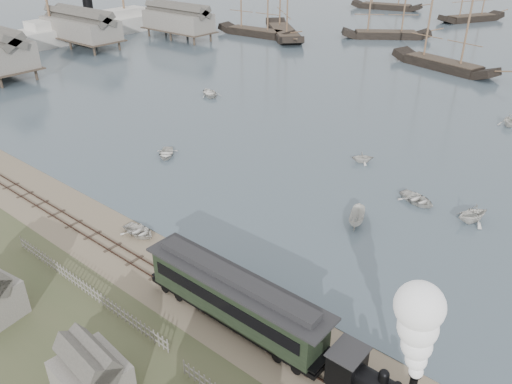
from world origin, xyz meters
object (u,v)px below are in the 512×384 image
Objects in this scene: beached_dinghy at (139,231)px; passenger_coach at (235,297)px; steamship at (89,14)px; locomotive at (403,365)px.

passenger_coach is at bearing -102.71° from beached_dinghy.
passenger_coach reaches higher than beached_dinghy.
beached_dinghy is at bearing -122.72° from steamship.
beached_dinghy is at bearing 173.94° from locomotive.
passenger_coach is 14.60m from beached_dinghy.
steamship reaches higher than locomotive.
locomotive is 0.60× the size of passenger_coach.
steamship is at bearing 150.98° from passenger_coach.
locomotive is 12.28m from passenger_coach.
passenger_coach is 0.30× the size of steamship.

